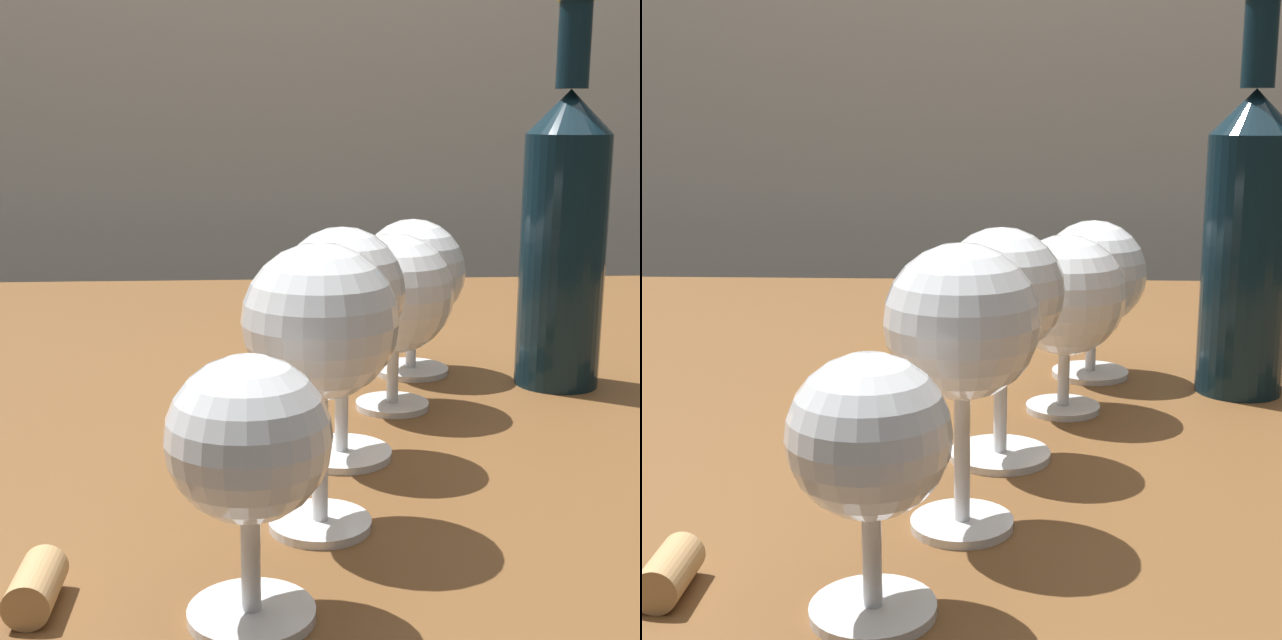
# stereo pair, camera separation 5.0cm
# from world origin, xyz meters

# --- Properties ---
(dining_table) EXTENTS (1.41, 0.99, 0.75)m
(dining_table) POSITION_xyz_m (0.00, 0.00, 0.67)
(dining_table) COLOR brown
(dining_table) RESTS_ON ground_plane
(wine_glass_amber) EXTENTS (0.07, 0.07, 0.12)m
(wine_glass_amber) POSITION_xyz_m (-0.08, -0.38, 0.83)
(wine_glass_amber) COLOR white
(wine_glass_amber) RESTS_ON dining_table
(wine_glass_white) EXTENTS (0.08, 0.08, 0.16)m
(wine_glass_white) POSITION_xyz_m (-0.04, -0.29, 0.86)
(wine_glass_white) COLOR white
(wine_glass_white) RESTS_ON dining_table
(wine_glass_cabernet) EXTENTS (0.08, 0.08, 0.15)m
(wine_glass_cabernet) POSITION_xyz_m (-0.02, -0.18, 0.86)
(wine_glass_cabernet) COLOR white
(wine_glass_cabernet) RESTS_ON dining_table
(wine_glass_rose) EXTENTS (0.09, 0.09, 0.14)m
(wine_glass_rose) POSITION_xyz_m (0.03, -0.07, 0.84)
(wine_glass_rose) COLOR white
(wine_glass_rose) RESTS_ON dining_table
(wine_glass_chardonnay) EXTENTS (0.09, 0.09, 0.14)m
(wine_glass_chardonnay) POSITION_xyz_m (0.05, 0.02, 0.84)
(wine_glass_chardonnay) COLOR white
(wine_glass_chardonnay) RESTS_ON dining_table
(wine_bottle) EXTENTS (0.07, 0.07, 0.32)m
(wine_bottle) POSITION_xyz_m (0.17, -0.02, 0.88)
(wine_bottle) COLOR #0F232D
(wine_bottle) RESTS_ON dining_table
(cork) EXTENTS (0.02, 0.04, 0.02)m
(cork) POSITION_xyz_m (-0.18, -0.36, 0.76)
(cork) COLOR tan
(cork) RESTS_ON dining_table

